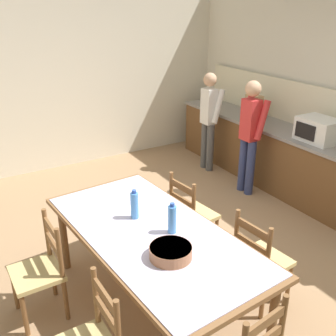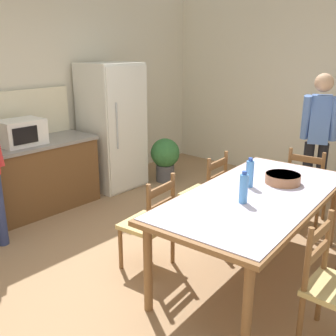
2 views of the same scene
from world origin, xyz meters
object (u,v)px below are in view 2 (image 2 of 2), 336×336
Objects in this scene: bottle_near_centre at (244,188)px; potted_plant at (165,157)px; chair_head_end at (306,187)px; microwave at (21,132)px; dining_table at (256,201)px; chair_side_far_right at (206,194)px; serving_bowl at (283,178)px; chair_side_near_left at (333,287)px; refrigerator at (112,127)px; person_by_table at (318,134)px; chair_side_far_left at (150,224)px; bottle_off_centre at (250,173)px.

bottle_near_centre is 2.91m from potted_plant.
microwave is at bearing 29.51° from chair_head_end.
dining_table is 3.35× the size of potted_plant.
bottle_near_centre is at bearing 46.59° from chair_side_far_right.
serving_bowl is 0.35× the size of chair_side_far_right.
chair_side_far_right is (0.04, 0.89, -0.40)m from serving_bowl.
serving_bowl is (1.04, -2.82, -0.19)m from microwave.
serving_bowl is at bearing 43.91° from chair_side_near_left.
microwave is at bearing 92.77° from chair_side_near_left.
chair_head_end is at bearing -76.34° from refrigerator.
chair_head_end is at bearing 137.00° from chair_side_far_right.
person_by_table is (1.20, -2.50, 0.06)m from refrigerator.
chair_head_end reaches higher than serving_bowl.
chair_side_far_left is 2.47m from potted_plant.
chair_head_end reaches higher than potted_plant.
chair_side_near_left reaches higher than serving_bowl.
dining_table is at bearing 4.49° from bottle_near_centre.
bottle_off_centre reaches higher than chair_side_near_left.
chair_side_far_left is at bearing 109.30° from bottle_near_centre.
refrigerator reaches higher than bottle_near_centre.
refrigerator is 2.39m from chair_side_far_left.
bottle_off_centre is 1.83m from person_by_table.
chair_side_near_left is at bearing 58.71° from chair_side_far_right.
potted_plant is at bearing -98.15° from person_by_table.
person_by_table is (2.58, -2.52, -0.08)m from microwave.
chair_head_end is at bearing 4.41° from bottle_near_centre.
refrigerator is 1.96× the size of chair_side_far_right.
serving_bowl is 1.20m from chair_side_near_left.
serving_bowl is 2.61m from potted_plant.
person_by_table is 2.54× the size of potted_plant.
chair_side_far_left is at bearing 63.10° from chair_head_end.
refrigerator is 1.39m from microwave.
bottle_off_centre is at bearing -120.42° from potted_plant.
chair_side_near_left is (-0.52, -0.98, -0.47)m from bottle_off_centre.
dining_table is 6.98× the size of serving_bowl.
dining_table is at bearing 62.71° from chair_side_near_left.
bottle_near_centre is 1.00× the size of bottle_off_centre.
microwave is at bearing 167.59° from potted_plant.
potted_plant is (0.96, 1.47, -0.06)m from chair_side_far_right.
microwave is at bearing 105.99° from bottle_off_centre.
serving_bowl reaches higher than dining_table.
bottle_off_centre is at bearing 23.44° from bottle_near_centre.
chair_head_end is at bearing -1.47° from bottle_off_centre.
refrigerator is 2.85m from dining_table.
chair_side_near_left is at bearing 2.22° from person_by_table.
bottle_off_centre is (-0.63, -2.61, 0.02)m from refrigerator.
bottle_near_centre is 0.66m from serving_bowl.
bottle_near_centre reaches higher than serving_bowl.
bottle_off_centre is at bearing 128.82° from chair_side_far_left.
bottle_near_centre is (-0.99, -2.77, 0.02)m from refrigerator.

